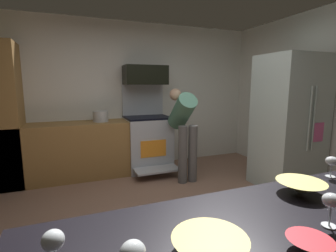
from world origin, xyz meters
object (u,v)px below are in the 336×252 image
(microwave, at_px, (145,75))
(stock_pot, at_px, (101,116))
(oven_range, at_px, (148,141))
(person_cook, at_px, (183,125))
(mixing_bowl_large, at_px, (300,187))
(wine_glass_far, at_px, (331,202))
(wine_glass_near, at_px, (53,242))
(wine_glass_extra, at_px, (332,162))
(mixing_bowl_prep, at_px, (309,245))
(refrigerator, at_px, (289,122))
(mixing_bowl_small, at_px, (210,246))

(microwave, bearing_deg, stock_pot, -174.27)
(oven_range, height_order, stock_pot, oven_range)
(person_cook, height_order, mixing_bowl_large, person_cook)
(microwave, bearing_deg, wine_glass_far, -94.16)
(wine_glass_near, relative_size, wine_glass_extra, 1.06)
(microwave, height_order, mixing_bowl_prep, microwave)
(wine_glass_far, bearing_deg, oven_range, 85.73)
(refrigerator, distance_m, mixing_bowl_large, 2.52)
(wine_glass_near, height_order, wine_glass_far, wine_glass_far)
(wine_glass_extra, bearing_deg, microwave, 95.32)
(wine_glass_far, distance_m, wine_glass_extra, 0.70)
(mixing_bowl_small, distance_m, wine_glass_far, 0.57)
(microwave, bearing_deg, mixing_bowl_prep, -97.46)
(mixing_bowl_small, relative_size, wine_glass_far, 1.85)
(mixing_bowl_large, xyz_separation_m, stock_pot, (-0.71, 3.26, 0.05))
(person_cook, relative_size, mixing_bowl_prep, 8.77)
(mixing_bowl_prep, bearing_deg, mixing_bowl_large, 44.13)
(mixing_bowl_prep, relative_size, wine_glass_far, 1.10)
(mixing_bowl_large, distance_m, wine_glass_extra, 0.41)
(wine_glass_extra, xyz_separation_m, stock_pot, (-1.10, 3.15, -0.01))
(microwave, relative_size, wine_glass_near, 5.04)
(refrigerator, relative_size, wine_glass_extra, 13.84)
(mixing_bowl_small, height_order, mixing_bowl_prep, mixing_bowl_small)
(person_cook, bearing_deg, wine_glass_far, -102.83)
(refrigerator, relative_size, person_cook, 1.33)
(mixing_bowl_small, bearing_deg, microwave, 77.06)
(mixing_bowl_large, bearing_deg, mixing_bowl_small, -160.41)
(mixing_bowl_large, xyz_separation_m, mixing_bowl_small, (-0.74, -0.26, -0.00))
(mixing_bowl_large, bearing_deg, oven_range, 88.38)
(mixing_bowl_small, relative_size, wine_glass_extra, 2.00)
(wine_glass_near, bearing_deg, microwave, 69.10)
(mixing_bowl_prep, height_order, wine_glass_near, wine_glass_near)
(person_cook, relative_size, mixing_bowl_large, 5.48)
(oven_range, relative_size, mixing_bowl_small, 5.42)
(wine_glass_far, distance_m, stock_pot, 3.60)
(mixing_bowl_prep, bearing_deg, mixing_bowl_small, 160.17)
(person_cook, distance_m, mixing_bowl_prep, 3.10)
(microwave, bearing_deg, mixing_bowl_large, -91.57)
(oven_range, distance_m, mixing_bowl_prep, 3.69)
(oven_range, relative_size, mixing_bowl_prep, 9.14)
(oven_range, xyz_separation_m, wine_glass_near, (-1.34, -3.41, 0.50))
(refrigerator, relative_size, mixing_bowl_small, 6.93)
(stock_pot, bearing_deg, mixing_bowl_small, -90.51)
(person_cook, xyz_separation_m, wine_glass_far, (-0.66, -2.88, 0.14))
(wine_glass_far, bearing_deg, microwave, 85.84)
(oven_range, xyz_separation_m, mixing_bowl_small, (-0.83, -3.51, 0.42))
(stock_pot, bearing_deg, mixing_bowl_large, -77.80)
(microwave, relative_size, wine_glass_extra, 5.34)
(person_cook, distance_m, wine_glass_near, 3.25)
(stock_pot, bearing_deg, person_cook, -29.55)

